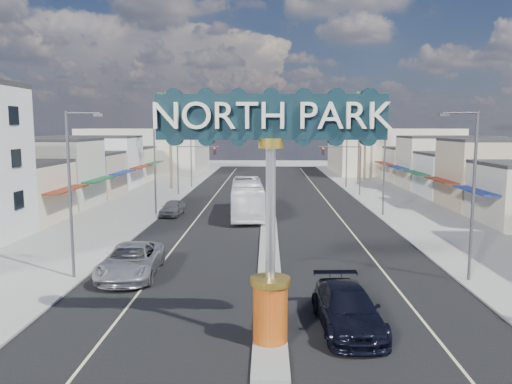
{
  "coord_description": "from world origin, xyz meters",
  "views": [
    {
      "loc": [
        -0.11,
        -15.95,
        8.13
      ],
      "look_at": [
        -0.75,
        11.07,
        4.65
      ],
      "focal_mm": 35.0,
      "sensor_mm": 36.0,
      "label": 1
    }
  ],
  "objects_px": {
    "streetlight_l_mid": "(156,161)",
    "palm_right_far": "(366,100)",
    "suv_right": "(347,308)",
    "gateway_sign": "(271,189)",
    "city_bus": "(247,198)",
    "streetlight_r_mid": "(383,162)",
    "palm_right_mid": "(360,110)",
    "streetlight_r_near": "(471,187)",
    "streetlight_l_far": "(192,151)",
    "traffic_signal_left": "(193,160)",
    "palm_left_far": "(170,102)",
    "traffic_signal_right": "(345,160)",
    "suv_left": "(131,261)",
    "car_parked_left": "(173,208)",
    "streetlight_l_near": "(73,186)",
    "streetlight_r_far": "(346,151)"
  },
  "relations": [
    {
      "from": "palm_right_far",
      "to": "streetlight_l_mid",
      "type": "bearing_deg",
      "value": -128.48
    },
    {
      "from": "streetlight_r_far",
      "to": "palm_left_far",
      "type": "bearing_deg",
      "value": -175.12
    },
    {
      "from": "streetlight_l_mid",
      "to": "streetlight_r_near",
      "type": "bearing_deg",
      "value": -43.79
    },
    {
      "from": "streetlight_l_mid",
      "to": "palm_right_mid",
      "type": "relative_size",
      "value": 0.74
    },
    {
      "from": "suv_right",
      "to": "traffic_signal_left",
      "type": "bearing_deg",
      "value": 103.88
    },
    {
      "from": "car_parked_left",
      "to": "palm_right_far",
      "type": "bearing_deg",
      "value": 59.01
    },
    {
      "from": "suv_left",
      "to": "suv_right",
      "type": "height_order",
      "value": "suv_left"
    },
    {
      "from": "traffic_signal_left",
      "to": "suv_left",
      "type": "height_order",
      "value": "traffic_signal_left"
    },
    {
      "from": "streetlight_r_far",
      "to": "gateway_sign",
      "type": "bearing_deg",
      "value": -101.78
    },
    {
      "from": "streetlight_r_near",
      "to": "streetlight_r_mid",
      "type": "bearing_deg",
      "value": 90.0
    },
    {
      "from": "palm_right_mid",
      "to": "car_parked_left",
      "type": "relative_size",
      "value": 2.84
    },
    {
      "from": "streetlight_r_mid",
      "to": "palm_right_mid",
      "type": "height_order",
      "value": "palm_right_mid"
    },
    {
      "from": "traffic_signal_left",
      "to": "palm_right_mid",
      "type": "relative_size",
      "value": 0.5
    },
    {
      "from": "streetlight_l_near",
      "to": "streetlight_r_far",
      "type": "relative_size",
      "value": 1.0
    },
    {
      "from": "suv_right",
      "to": "streetlight_l_mid",
      "type": "bearing_deg",
      "value": 114.14
    },
    {
      "from": "streetlight_r_mid",
      "to": "suv_right",
      "type": "xyz_separation_m",
      "value": [
        -7.28,
        -26.38,
        -4.23
      ]
    },
    {
      "from": "streetlight_r_near",
      "to": "palm_left_far",
      "type": "xyz_separation_m",
      "value": [
        -23.43,
        40.0,
        6.43
      ]
    },
    {
      "from": "palm_left_far",
      "to": "traffic_signal_right",
      "type": "bearing_deg",
      "value": -15.15
    },
    {
      "from": "palm_right_mid",
      "to": "palm_left_far",
      "type": "bearing_deg",
      "value": -167.01
    },
    {
      "from": "traffic_signal_right",
      "to": "streetlight_l_far",
      "type": "relative_size",
      "value": 0.67
    },
    {
      "from": "streetlight_l_mid",
      "to": "traffic_signal_right",
      "type": "bearing_deg",
      "value": 35.5
    },
    {
      "from": "streetlight_l_mid",
      "to": "streetlight_l_far",
      "type": "bearing_deg",
      "value": 90.0
    },
    {
      "from": "gateway_sign",
      "to": "city_bus",
      "type": "xyz_separation_m",
      "value": [
        -2.0,
        27.86,
        -4.26
      ]
    },
    {
      "from": "streetlight_r_mid",
      "to": "car_parked_left",
      "type": "distance_m",
      "value": 19.91
    },
    {
      "from": "streetlight_l_far",
      "to": "suv_left",
      "type": "relative_size",
      "value": 1.42
    },
    {
      "from": "streetlight_r_far",
      "to": "streetlight_l_mid",
      "type": "bearing_deg",
      "value": -133.48
    },
    {
      "from": "streetlight_l_near",
      "to": "palm_right_mid",
      "type": "relative_size",
      "value": 0.74
    },
    {
      "from": "streetlight_r_mid",
      "to": "suv_left",
      "type": "xyz_separation_m",
      "value": [
        -18.05,
        -19.44,
        -4.19
      ]
    },
    {
      "from": "traffic_signal_left",
      "to": "streetlight_r_far",
      "type": "distance_m",
      "value": 21.2
    },
    {
      "from": "streetlight_r_mid",
      "to": "streetlight_r_far",
      "type": "height_order",
      "value": "same"
    },
    {
      "from": "palm_right_far",
      "to": "car_parked_left",
      "type": "relative_size",
      "value": 3.31
    },
    {
      "from": "streetlight_r_near",
      "to": "streetlight_l_far",
      "type": "bearing_deg",
      "value": 116.42
    },
    {
      "from": "traffic_signal_left",
      "to": "streetlight_l_near",
      "type": "bearing_deg",
      "value": -92.1
    },
    {
      "from": "streetlight_l_near",
      "to": "streetlight_r_near",
      "type": "relative_size",
      "value": 1.0
    },
    {
      "from": "palm_left_far",
      "to": "palm_right_far",
      "type": "relative_size",
      "value": 0.93
    },
    {
      "from": "traffic_signal_left",
      "to": "streetlight_l_mid",
      "type": "relative_size",
      "value": 0.67
    },
    {
      "from": "streetlight_l_far",
      "to": "streetlight_r_far",
      "type": "distance_m",
      "value": 20.87
    },
    {
      "from": "gateway_sign",
      "to": "traffic_signal_left",
      "type": "relative_size",
      "value": 1.53
    },
    {
      "from": "traffic_signal_left",
      "to": "streetlight_l_near",
      "type": "height_order",
      "value": "streetlight_l_near"
    },
    {
      "from": "palm_right_mid",
      "to": "car_parked_left",
      "type": "distance_m",
      "value": 35.57
    },
    {
      "from": "streetlight_l_mid",
      "to": "palm_right_far",
      "type": "distance_m",
      "value": 41.53
    },
    {
      "from": "traffic_signal_left",
      "to": "streetlight_r_near",
      "type": "bearing_deg",
      "value": -60.01
    },
    {
      "from": "palm_right_far",
      "to": "streetlight_l_near",
      "type": "bearing_deg",
      "value": -116.06
    },
    {
      "from": "gateway_sign",
      "to": "city_bus",
      "type": "bearing_deg",
      "value": 94.11
    },
    {
      "from": "streetlight_r_near",
      "to": "car_parked_left",
      "type": "bearing_deg",
      "value": 134.39
    },
    {
      "from": "streetlight_r_mid",
      "to": "streetlight_r_far",
      "type": "relative_size",
      "value": 1.0
    },
    {
      "from": "gateway_sign",
      "to": "traffic_signal_right",
      "type": "height_order",
      "value": "gateway_sign"
    },
    {
      "from": "palm_right_mid",
      "to": "gateway_sign",
      "type": "bearing_deg",
      "value": -103.53
    },
    {
      "from": "streetlight_r_near",
      "to": "suv_left",
      "type": "height_order",
      "value": "streetlight_r_near"
    },
    {
      "from": "palm_right_mid",
      "to": "suv_left",
      "type": "xyz_separation_m",
      "value": [
        -20.62,
        -45.44,
        -9.72
      ]
    }
  ]
}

